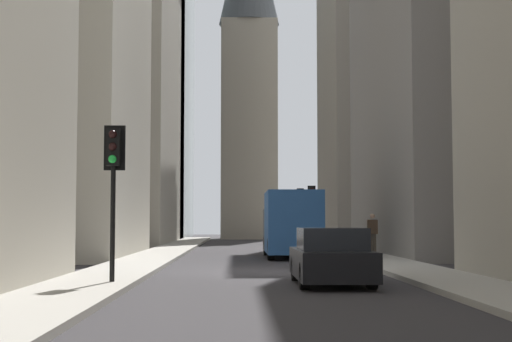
{
  "coord_description": "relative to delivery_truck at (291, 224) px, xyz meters",
  "views": [
    {
      "loc": [
        -23.89,
        0.92,
        1.58
      ],
      "look_at": [
        19.15,
        -0.1,
        4.45
      ],
      "focal_mm": 52.99,
      "sensor_mm": 36.0,
      "label": 1
    }
  ],
  "objects": [
    {
      "name": "church_spire",
      "position": [
        35.46,
        1.33,
        15.38
      ],
      "size": [
        5.53,
        5.53,
        32.2
      ],
      "color": "#A8A091",
      "rests_on": "ground_plane"
    },
    {
      "name": "sidewalk_left",
      "position": [
        -9.09,
        -3.1,
        -1.39
      ],
      "size": [
        90.0,
        2.2,
        0.14
      ],
      "primitive_type": "cube",
      "color": "#A8A399",
      "rests_on": "ground_plane"
    },
    {
      "name": "building_right_far",
      "position": [
        22.28,
        11.99,
        11.0
      ],
      "size": [
        19.73,
        10.5,
        24.91
      ],
      "color": "#A8A091",
      "rests_on": "ground_plane"
    },
    {
      "name": "discarded_bottle",
      "position": [
        -4.58,
        -2.5,
        -1.21
      ],
      "size": [
        0.07,
        0.07,
        0.27
      ],
      "color": "brown",
      "rests_on": "sidewalk_left"
    },
    {
      "name": "traffic_light_foreground",
      "position": [
        -14.73,
        5.33,
        1.45
      ],
      "size": [
        0.43,
        0.52,
        3.78
      ],
      "color": "black",
      "rests_on": "sidewalk_right"
    },
    {
      "name": "traffic_light_far_junction",
      "position": [
        23.47,
        -2.36,
        1.56
      ],
      "size": [
        0.43,
        0.52,
        3.92
      ],
      "color": "black",
      "rests_on": "sidewalk_left"
    },
    {
      "name": "traffic_light_midblock",
      "position": [
        16.63,
        -2.55,
        1.47
      ],
      "size": [
        0.43,
        0.52,
        3.8
      ],
      "color": "black",
      "rests_on": "sidewalk_left"
    },
    {
      "name": "sidewalk_right",
      "position": [
        -9.09,
        5.9,
        -1.39
      ],
      "size": [
        90.0,
        2.2,
        0.14
      ],
      "primitive_type": "cube",
      "color": "#A8A399",
      "rests_on": "ground_plane"
    },
    {
      "name": "pedestrian",
      "position": [
        0.29,
        -3.62,
        -0.35
      ],
      "size": [
        0.26,
        0.44,
        1.78
      ],
      "color": "#473D33",
      "rests_on": "sidewalk_left"
    },
    {
      "name": "ground_plane",
      "position": [
        -9.09,
        1.4,
        -1.46
      ],
      "size": [
        135.0,
        135.0,
        0.0
      ],
      "primitive_type": "plane",
      "color": "#302D30"
    },
    {
      "name": "sedan_black",
      "position": [
        -14.14,
        0.0,
        -0.8
      ],
      "size": [
        4.3,
        1.78,
        1.42
      ],
      "color": "black",
      "rests_on": "ground_plane"
    },
    {
      "name": "building_left_far",
      "position": [
        22.54,
        -9.2,
        14.97
      ],
      "size": [
        12.36,
        10.5,
        32.82
      ],
      "color": "gray",
      "rests_on": "ground_plane"
    },
    {
      "name": "delivery_truck",
      "position": [
        0.0,
        0.0,
        0.0
      ],
      "size": [
        6.46,
        2.25,
        2.84
      ],
      "color": "#285699",
      "rests_on": "ground_plane"
    }
  ]
}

